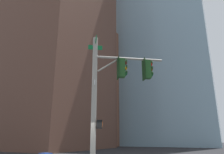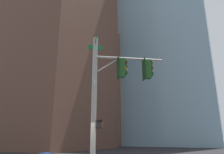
{
  "view_description": "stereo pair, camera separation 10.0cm",
  "coord_description": "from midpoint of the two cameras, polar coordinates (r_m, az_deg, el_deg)",
  "views": [
    {
      "loc": [
        -8.62,
        -5.56,
        1.78
      ],
      "look_at": [
        0.67,
        -0.79,
        4.82
      ],
      "focal_mm": 33.86,
      "sensor_mm": 36.0,
      "label": 1
    },
    {
      "loc": [
        -8.58,
        -5.65,
        1.78
      ],
      "look_at": [
        0.67,
        -0.79,
        4.82
      ],
      "focal_mm": 33.86,
      "sensor_mm": 36.0,
      "label": 2
    }
  ],
  "objects": [
    {
      "name": "building_brick_nearside",
      "position": [
        47.86,
        -15.14,
        13.27
      ],
      "size": [
        18.98,
        20.62,
        49.82
      ],
      "primitive_type": "cube",
      "color": "brown",
      "rests_on": "ground_plane"
    },
    {
      "name": "building_glass_tower",
      "position": [
        68.05,
        13.78,
        11.92
      ],
      "size": [
        24.77,
        24.68,
        66.76
      ],
      "primitive_type": "cube",
      "color": "#8CB2C6",
      "rests_on": "ground_plane"
    },
    {
      "name": "signal_pole_assembly",
      "position": [
        10.76,
        0.39,
        -2.44
      ],
      "size": [
        2.73,
        3.38,
        6.97
      ],
      "rotation": [
        0.0,
        0.0,
        5.34
      ],
      "color": "#9E998C",
      "rests_on": "ground_plane"
    },
    {
      "name": "building_brick_midblock",
      "position": [
        51.66,
        -11.17,
        -1.83
      ],
      "size": [
        19.68,
        19.51,
        28.75
      ],
      "primitive_type": "cube",
      "color": "brown",
      "rests_on": "ground_plane"
    }
  ]
}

